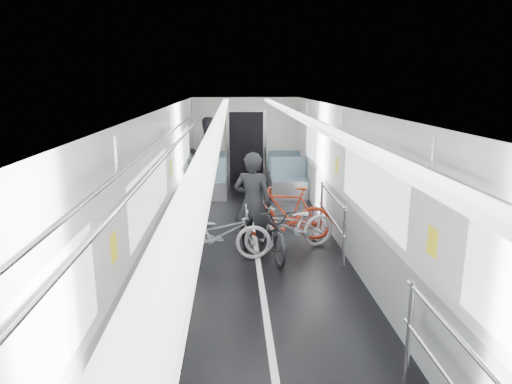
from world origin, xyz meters
TOP-DOWN VIEW (x-y plane):
  - car_shell at (0.00, 1.78)m, footprint 3.02×14.01m
  - bike_left_far at (-0.63, 1.02)m, footprint 1.70×0.63m
  - bike_right_mid at (0.58, 1.38)m, footprint 1.76×1.11m
  - bike_right_far at (0.59, 1.98)m, footprint 1.69×0.77m
  - bike_aisle at (0.23, 1.19)m, footprint 0.87×1.73m
  - person_standing at (-0.07, 1.29)m, footprint 0.71×0.56m
  - person_seated at (-1.05, 6.05)m, footprint 1.09×0.94m

SIDE VIEW (x-z plane):
  - bike_aisle at x=0.23m, z-range 0.00..0.87m
  - bike_right_mid at x=0.58m, z-range 0.00..0.87m
  - bike_left_far at x=-0.63m, z-range 0.00..0.88m
  - bike_right_far at x=0.59m, z-range 0.00..0.98m
  - person_standing at x=-0.07m, z-range 0.00..1.72m
  - person_seated at x=-1.05m, z-range 0.00..1.93m
  - car_shell at x=0.00m, z-range -0.08..2.33m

